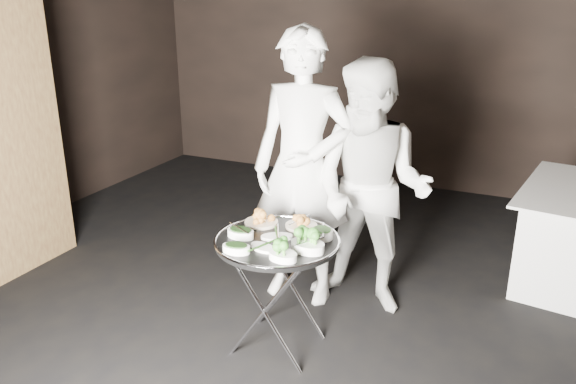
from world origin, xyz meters
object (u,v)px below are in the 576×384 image
at_px(tray_stand, 278,289).
at_px(serving_tray, 277,241).
at_px(waiter_left, 302,169).
at_px(waiter_right, 371,190).

height_order(tray_stand, serving_tray, serving_tray).
distance_m(tray_stand, serving_tray, 0.31).
xyz_separation_m(waiter_left, waiter_right, (0.46, 0.05, -0.10)).
relative_size(serving_tray, waiter_right, 0.43).
height_order(waiter_left, waiter_right, waiter_left).
bearing_deg(tray_stand, serving_tray, 0.00).
xyz_separation_m(serving_tray, waiter_right, (0.34, 0.70, 0.13)).
bearing_deg(waiter_left, tray_stand, -82.67).
bearing_deg(serving_tray, waiter_left, 100.60).
relative_size(tray_stand, waiter_left, 0.37).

